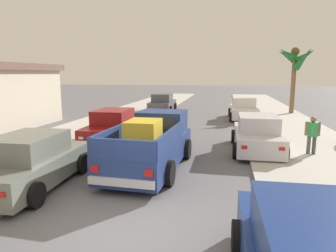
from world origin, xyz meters
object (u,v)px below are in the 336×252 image
(pedestrian, at_px, (312,134))
(car_right_near, at_px, (162,103))
(car_right_far, at_px, (31,163))
(car_left_far, at_px, (113,127))
(car_left_near, at_px, (257,135))
(car_right_mid, at_px, (243,109))
(pickup_truck, at_px, (152,144))
(palm_tree_right_fore, at_px, (296,60))

(pedestrian, bearing_deg, car_right_near, 123.65)
(car_right_far, distance_m, pedestrian, 9.99)
(pedestrian, bearing_deg, car_left_far, 172.72)
(car_left_near, bearing_deg, pedestrian, -14.17)
(car_right_mid, bearing_deg, car_right_near, 154.01)
(car_right_mid, bearing_deg, pickup_truck, -106.83)
(car_right_near, distance_m, car_right_far, 17.91)
(pickup_truck, distance_m, car_right_far, 3.81)
(car_right_far, bearing_deg, car_right_near, 89.86)
(car_right_mid, relative_size, car_right_far, 1.00)
(car_left_far, xyz_separation_m, pedestrian, (8.56, -1.09, 0.20))
(pickup_truck, distance_m, palm_tree_right_fore, 17.62)
(pickup_truck, bearing_deg, car_left_near, 38.10)
(car_right_near, distance_m, palm_tree_right_fore, 11.13)
(car_left_near, xyz_separation_m, car_right_far, (-6.72, -5.39, 0.00))
(car_right_mid, bearing_deg, car_left_far, -126.69)
(car_right_mid, xyz_separation_m, car_right_far, (-6.65, -14.69, 0.00))
(car_right_mid, xyz_separation_m, car_left_far, (-6.49, -8.71, 0.00))
(car_right_mid, distance_m, pedestrian, 10.02)
(car_left_far, xyz_separation_m, car_right_far, (-0.16, -5.98, 0.00))
(car_right_far, xyz_separation_m, pedestrian, (8.72, 4.88, 0.20))
(palm_tree_right_fore, xyz_separation_m, pedestrian, (-1.89, -13.03, -3.34))
(car_right_near, bearing_deg, pedestrian, -56.35)
(car_right_near, xyz_separation_m, palm_tree_right_fore, (10.56, 0.00, 3.54))
(palm_tree_right_fore, bearing_deg, car_right_near, -179.99)
(car_left_far, bearing_deg, pedestrian, -7.28)
(palm_tree_right_fore, bearing_deg, pickup_truck, -116.33)
(car_right_far, bearing_deg, car_left_near, 38.72)
(car_left_near, height_order, car_right_near, same)
(car_left_far, xyz_separation_m, palm_tree_right_fore, (10.45, 11.93, 3.54))
(car_right_near, height_order, car_right_mid, same)
(car_right_near, xyz_separation_m, car_right_mid, (6.60, -3.22, 0.00))
(pickup_truck, height_order, car_right_far, pickup_truck)
(car_left_far, bearing_deg, car_left_near, -5.14)
(car_left_near, height_order, car_right_mid, same)
(car_left_near, height_order, car_left_far, same)
(pickup_truck, distance_m, car_right_mid, 12.82)
(car_right_far, height_order, palm_tree_right_fore, palm_tree_right_fore)
(car_left_near, relative_size, car_right_far, 0.99)
(car_left_far, distance_m, pedestrian, 8.63)
(car_right_near, bearing_deg, car_left_far, -89.47)
(palm_tree_right_fore, bearing_deg, pedestrian, -98.24)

